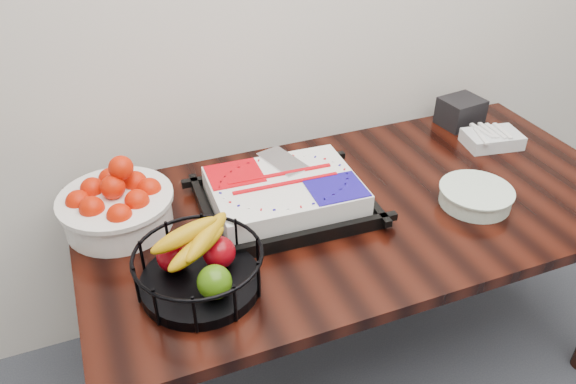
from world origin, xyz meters
name	(u,v)px	position (x,y,z in m)	size (l,w,h in m)	color
table	(362,224)	(0.00, 2.00, 0.66)	(1.80, 0.90, 0.75)	black
cake_tray	(284,195)	(-0.25, 2.07, 0.80)	(0.53, 0.43, 0.11)	black
tangerine_bowl	(115,199)	(-0.75, 2.17, 0.84)	(0.34, 0.34, 0.22)	white
fruit_basket	(199,266)	(-0.59, 1.81, 0.82)	(0.34, 0.34, 0.18)	black
plate_stack	(475,196)	(0.33, 1.86, 0.78)	(0.23, 0.23, 0.06)	white
fork_bag	(492,138)	(0.63, 2.16, 0.78)	(0.22, 0.16, 0.06)	silver
napkin_box	(461,112)	(0.62, 2.35, 0.81)	(0.15, 0.13, 0.11)	black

